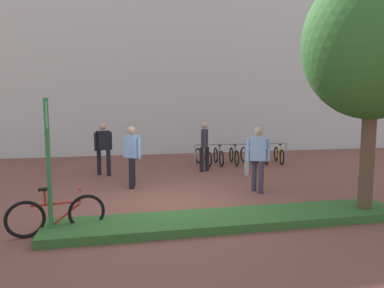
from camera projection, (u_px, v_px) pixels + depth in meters
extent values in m
plane|color=brown|center=(171.00, 204.00, 7.92)|extent=(60.00, 60.00, 0.00)
cube|color=silver|center=(143.00, 48.00, 16.01)|extent=(28.00, 1.20, 10.00)
cube|color=#336028|center=(232.00, 219.00, 6.61)|extent=(7.00, 1.10, 0.16)
cylinder|color=brown|center=(367.00, 158.00, 6.97)|extent=(0.28, 0.28, 2.42)
ellipsoid|color=#2D6628|center=(374.00, 42.00, 6.72)|extent=(2.77, 2.77, 3.05)
cylinder|color=#2D7238|center=(49.00, 169.00, 5.81)|extent=(0.08, 0.08, 2.41)
cube|color=#198C33|center=(46.00, 115.00, 5.71)|extent=(0.06, 0.36, 0.52)
cube|color=white|center=(46.00, 115.00, 5.71)|extent=(0.06, 0.30, 0.44)
torus|color=black|center=(25.00, 219.00, 5.85)|extent=(0.66, 0.19, 0.66)
torus|color=black|center=(87.00, 212.00, 6.26)|extent=(0.66, 0.19, 0.66)
cylinder|color=red|center=(56.00, 204.00, 6.03)|extent=(0.83, 0.21, 0.04)
cylinder|color=red|center=(63.00, 217.00, 6.10)|extent=(0.60, 0.16, 0.44)
cylinder|color=red|center=(45.00, 198.00, 5.95)|extent=(0.04, 0.04, 0.28)
cube|color=black|center=(44.00, 189.00, 5.93)|extent=(0.21, 0.12, 0.05)
cylinder|color=red|center=(79.00, 187.00, 6.16)|extent=(0.12, 0.42, 0.04)
cylinder|color=#99999E|center=(195.00, 155.00, 13.11)|extent=(0.06, 0.06, 0.80)
cylinder|color=#99999E|center=(286.00, 153.00, 13.67)|extent=(0.06, 0.06, 0.80)
cylinder|color=#99999E|center=(242.00, 144.00, 13.35)|extent=(3.70, 0.26, 0.06)
torus|color=black|center=(208.00, 159.00, 12.72)|extent=(0.17, 0.61, 0.61)
torus|color=black|center=(198.00, 156.00, 13.58)|extent=(0.17, 0.61, 0.61)
cylinder|color=#1E7233|center=(203.00, 152.00, 13.13)|extent=(0.18, 0.76, 0.03)
cylinder|color=#1E7233|center=(202.00, 158.00, 13.24)|extent=(0.14, 0.55, 0.40)
cylinder|color=#1E7233|center=(205.00, 150.00, 12.96)|extent=(0.03, 0.03, 0.26)
cube|color=black|center=(205.00, 146.00, 12.95)|extent=(0.11, 0.19, 0.05)
cylinder|color=#1E7233|center=(199.00, 145.00, 13.43)|extent=(0.39, 0.11, 0.04)
torus|color=black|center=(222.00, 159.00, 12.80)|extent=(0.08, 0.61, 0.61)
torus|color=black|center=(216.00, 155.00, 13.72)|extent=(0.08, 0.61, 0.61)
cylinder|color=#194CA5|center=(219.00, 152.00, 13.24)|extent=(0.07, 0.77, 0.03)
cylinder|color=#194CA5|center=(218.00, 157.00, 13.35)|extent=(0.06, 0.56, 0.40)
cylinder|color=#194CA5|center=(220.00, 149.00, 13.06)|extent=(0.03, 0.03, 0.26)
cube|color=black|center=(220.00, 146.00, 13.04)|extent=(0.08, 0.19, 0.05)
cylinder|color=#194CA5|center=(216.00, 145.00, 13.56)|extent=(0.39, 0.05, 0.04)
torus|color=black|center=(237.00, 158.00, 12.87)|extent=(0.12, 0.61, 0.61)
torus|color=black|center=(231.00, 155.00, 13.80)|extent=(0.12, 0.61, 0.61)
cylinder|color=#1E7233|center=(234.00, 151.00, 13.31)|extent=(0.11, 0.77, 0.03)
cylinder|color=#1E7233|center=(233.00, 157.00, 13.43)|extent=(0.09, 0.56, 0.40)
cylinder|color=#1E7233|center=(235.00, 149.00, 13.14)|extent=(0.03, 0.03, 0.26)
cube|color=black|center=(235.00, 145.00, 13.12)|extent=(0.09, 0.19, 0.05)
cylinder|color=#1E7233|center=(232.00, 144.00, 13.64)|extent=(0.39, 0.08, 0.04)
torus|color=black|center=(254.00, 158.00, 13.00)|extent=(0.11, 0.61, 0.61)
torus|color=black|center=(244.00, 154.00, 13.90)|extent=(0.11, 0.61, 0.61)
cylinder|color=#194CA5|center=(249.00, 151.00, 13.43)|extent=(0.10, 0.77, 0.03)
cylinder|color=#194CA5|center=(248.00, 156.00, 13.54)|extent=(0.08, 0.56, 0.40)
cylinder|color=#194CA5|center=(251.00, 149.00, 13.25)|extent=(0.03, 0.03, 0.26)
cube|color=black|center=(251.00, 145.00, 13.24)|extent=(0.09, 0.19, 0.05)
cylinder|color=#194CA5|center=(245.00, 144.00, 13.74)|extent=(0.39, 0.07, 0.04)
torus|color=black|center=(266.00, 157.00, 13.12)|extent=(0.16, 0.61, 0.61)
torus|color=black|center=(261.00, 154.00, 14.05)|extent=(0.16, 0.61, 0.61)
cylinder|color=#1E7233|center=(264.00, 151.00, 13.57)|extent=(0.17, 0.76, 0.03)
cylinder|color=#1E7233|center=(263.00, 156.00, 13.68)|extent=(0.13, 0.55, 0.40)
cylinder|color=#1E7233|center=(265.00, 148.00, 13.39)|extent=(0.03, 0.03, 0.26)
cube|color=black|center=(265.00, 145.00, 13.37)|extent=(0.11, 0.19, 0.05)
cylinder|color=#1E7233|center=(262.00, 144.00, 13.89)|extent=(0.39, 0.10, 0.04)
torus|color=black|center=(282.00, 157.00, 13.14)|extent=(0.18, 0.60, 0.61)
torus|color=black|center=(276.00, 154.00, 14.07)|extent=(0.18, 0.60, 0.61)
cylinder|color=gold|center=(279.00, 150.00, 13.58)|extent=(0.20, 0.76, 0.03)
cylinder|color=gold|center=(278.00, 156.00, 13.70)|extent=(0.15, 0.55, 0.40)
cylinder|color=gold|center=(280.00, 148.00, 13.40)|extent=(0.03, 0.03, 0.26)
cube|color=black|center=(280.00, 145.00, 13.39)|extent=(0.11, 0.20, 0.05)
cylinder|color=gold|center=(277.00, 144.00, 13.91)|extent=(0.39, 0.12, 0.04)
cylinder|color=#ADADB2|center=(247.00, 162.00, 11.19)|extent=(0.16, 0.16, 0.90)
cylinder|color=black|center=(109.00, 163.00, 11.09)|extent=(0.14, 0.14, 0.85)
cylinder|color=black|center=(99.00, 162.00, 11.25)|extent=(0.14, 0.14, 0.85)
cube|color=black|center=(103.00, 140.00, 11.08)|extent=(0.46, 0.39, 0.62)
cylinder|color=black|center=(111.00, 141.00, 11.25)|extent=(0.09, 0.09, 0.59)
cylinder|color=black|center=(96.00, 142.00, 10.93)|extent=(0.09, 0.09, 0.59)
sphere|color=tan|center=(103.00, 127.00, 11.03)|extent=(0.22, 0.22, 0.22)
cylinder|color=black|center=(131.00, 174.00, 9.34)|extent=(0.14, 0.14, 0.85)
cylinder|color=black|center=(133.00, 171.00, 9.67)|extent=(0.14, 0.14, 0.85)
cube|color=#8CB2E5|center=(132.00, 146.00, 9.42)|extent=(0.46, 0.44, 0.62)
cylinder|color=#8CB2E5|center=(139.00, 148.00, 9.30)|extent=(0.09, 0.09, 0.59)
cylinder|color=#8CB2E5|center=(124.00, 147.00, 9.55)|extent=(0.09, 0.09, 0.59)
sphere|color=tan|center=(131.00, 130.00, 9.37)|extent=(0.22, 0.22, 0.22)
cylinder|color=#383342|center=(261.00, 177.00, 8.87)|extent=(0.14, 0.14, 0.85)
cylinder|color=#383342|center=(254.00, 175.00, 9.10)|extent=(0.14, 0.14, 0.85)
cube|color=#8CB2E5|center=(258.00, 149.00, 8.91)|extent=(0.46, 0.38, 0.62)
cylinder|color=#8CB2E5|center=(268.00, 150.00, 8.86)|extent=(0.09, 0.09, 0.59)
cylinder|color=#8CB2E5|center=(248.00, 150.00, 8.96)|extent=(0.09, 0.09, 0.59)
sphere|color=tan|center=(258.00, 132.00, 8.86)|extent=(0.22, 0.22, 0.22)
cylinder|color=black|center=(207.00, 159.00, 11.96)|extent=(0.14, 0.14, 0.85)
cylinder|color=black|center=(202.00, 160.00, 11.79)|extent=(0.14, 0.14, 0.85)
cube|color=#383342|center=(204.00, 138.00, 11.79)|extent=(0.32, 0.44, 0.62)
cylinder|color=#383342|center=(204.00, 138.00, 12.06)|extent=(0.09, 0.09, 0.59)
cylinder|color=#383342|center=(205.00, 140.00, 11.54)|extent=(0.09, 0.09, 0.59)
sphere|color=tan|center=(205.00, 125.00, 11.74)|extent=(0.22, 0.22, 0.22)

